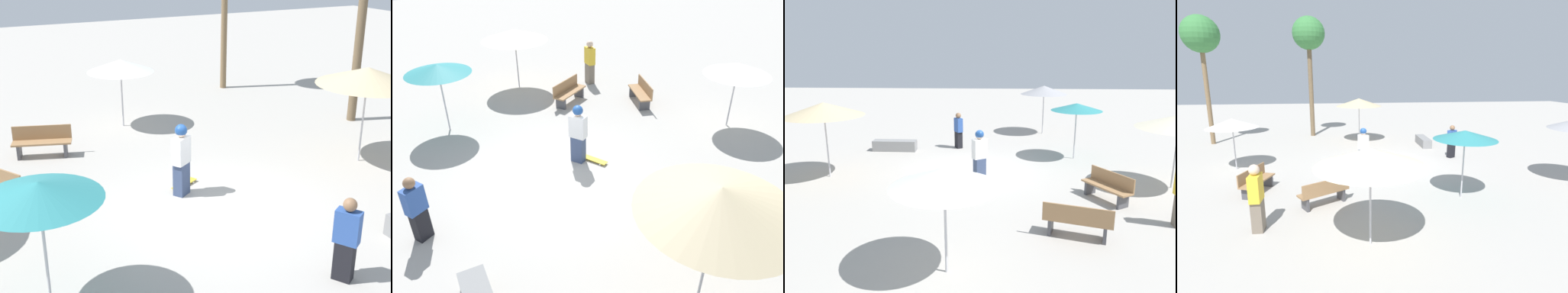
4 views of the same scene
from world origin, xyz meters
The scene contains 11 objects.
ground_plane centered at (0.00, 0.00, 0.00)m, with size 60.00×60.00×0.00m, color #ADA8A0.
skater_main centered at (-0.91, -0.39, 0.94)m, with size 0.47×0.53×1.74m.
skateboard centered at (-1.29, -0.15, 0.06)m, with size 0.56×0.80×0.07m.
bench_near centered at (-4.79, -2.87, 0.43)m, with size 0.89×1.66×0.85m.
bench_far centered at (-2.42, -4.20, 0.43)m, with size 1.59×1.21×0.85m.
shade_umbrella_cream centered at (-1.26, -6.54, 2.14)m, with size 2.58×2.58×2.36m.
shade_umbrella_tan centered at (-0.73, 4.81, 2.36)m, with size 2.65×2.65×2.58m.
shade_umbrella_white centered at (-6.33, -0.01, 1.97)m, with size 2.09×2.09×2.17m.
shade_umbrella_teal centered at (2.00, -4.06, 2.09)m, with size 2.00×2.00×2.24m.
bystander_watching centered at (3.46, 0.77, 0.79)m, with size 0.49×0.43×1.58m.
bystander_far centered at (-4.06, -5.58, 0.89)m, with size 0.28×0.49×1.78m.
Camera 2 is at (3.17, 7.87, 6.02)m, focal length 35.00 mm.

